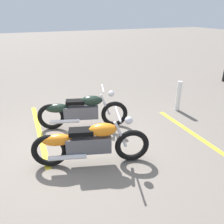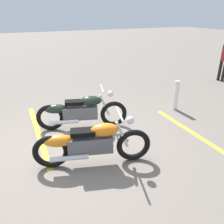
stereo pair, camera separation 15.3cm
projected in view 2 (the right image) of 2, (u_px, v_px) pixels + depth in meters
name	position (u px, v px, depth m)	size (l,w,h in m)	color
ground_plane	(75.00, 146.00, 4.98)	(60.00, 60.00, 0.00)	slate
motorcycle_bright_foreground	(90.00, 143.00, 4.23)	(2.17, 0.82, 1.04)	black
motorcycle_dark_foreground	(80.00, 111.00, 5.56)	(2.17, 0.82, 1.04)	black
bollard_post	(176.00, 95.00, 6.67)	(0.14, 0.14, 0.88)	white
parking_stripe_near	(38.00, 132.00, 5.54)	(3.20, 0.12, 0.01)	yellow
parking_stripe_mid	(199.00, 137.00, 5.35)	(3.20, 0.12, 0.01)	yellow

